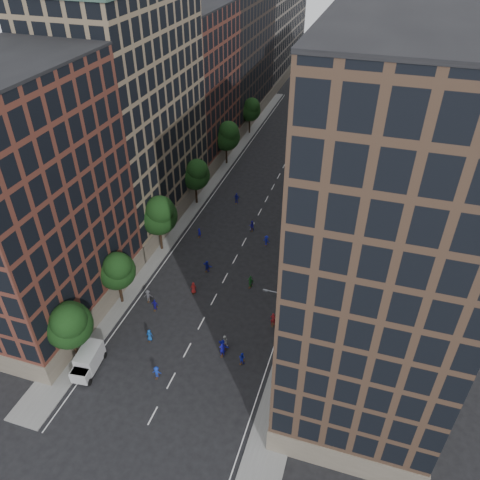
{
  "coord_description": "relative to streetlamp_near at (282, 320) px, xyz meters",
  "views": [
    {
      "loc": [
        16.88,
        -24.08,
        42.09
      ],
      "look_at": [
        0.09,
        29.13,
        2.0
      ],
      "focal_mm": 35.0,
      "sensor_mm": 36.0,
      "label": 1
    }
  ],
  "objects": [
    {
      "name": "ground",
      "position": [
        -10.37,
        28.0,
        -5.17
      ],
      "size": [
        240.0,
        240.0,
        0.0
      ],
      "primitive_type": "plane",
      "color": "black",
      "rests_on": "ground"
    },
    {
      "name": "sidewalk_left",
      "position": [
        -22.37,
        35.5,
        -5.09
      ],
      "size": [
        4.0,
        105.0,
        0.15
      ],
      "primitive_type": "cube",
      "color": "slate",
      "rests_on": "ground"
    },
    {
      "name": "sidewalk_right",
      "position": [
        1.63,
        35.5,
        -5.09
      ],
      "size": [
        4.0,
        105.0,
        0.15
      ],
      "primitive_type": "cube",
      "color": "slate",
      "rests_on": "ground"
    },
    {
      "name": "bldg_left_a",
      "position": [
        -29.37,
        -1.0,
        9.83
      ],
      "size": [
        14.0,
        22.0,
        30.0
      ],
      "primitive_type": "cube",
      "color": "brown",
      "rests_on": "ground"
    },
    {
      "name": "bldg_left_b",
      "position": [
        -29.37,
        23.0,
        11.83
      ],
      "size": [
        14.0,
        26.0,
        34.0
      ],
      "primitive_type": "cube",
      "color": "#7F6C53",
      "rests_on": "ground"
    },
    {
      "name": "bldg_left_c",
      "position": [
        -29.37,
        46.0,
        8.83
      ],
      "size": [
        14.0,
        20.0,
        28.0
      ],
      "primitive_type": "cube",
      "color": "brown",
      "rests_on": "ground"
    },
    {
      "name": "bldg_left_d",
      "position": [
        -29.37,
        70.0,
        10.83
      ],
      "size": [
        14.0,
        28.0,
        32.0
      ],
      "primitive_type": "cube",
      "color": "black",
      "rests_on": "ground"
    },
    {
      "name": "bldg_left_e",
      "position": [
        -29.37,
        104.0,
        7.83
      ],
      "size": [
        14.0,
        40.0,
        26.0
      ],
      "primitive_type": "cube",
      "color": "#6D645A",
      "rests_on": "ground"
    },
    {
      "name": "bldg_right_a",
      "position": [
        8.63,
        3.0,
        12.83
      ],
      "size": [
        14.0,
        30.0,
        36.0
      ],
      "primitive_type": "cube",
      "color": "#443124",
      "rests_on": "ground"
    },
    {
      "name": "bldg_right_b",
      "position": [
        8.63,
        32.0,
        11.33
      ],
      "size": [
        14.0,
        28.0,
        33.0
      ],
      "primitive_type": "cube",
      "color": "#6D645A",
      "rests_on": "ground"
    },
    {
      "name": "bldg_right_c",
      "position": [
        8.63,
        59.0,
        12.33
      ],
      "size": [
        14.0,
        26.0,
        35.0
      ],
      "primitive_type": "cube",
      "color": "#7F6C53",
      "rests_on": "ground"
    },
    {
      "name": "bldg_right_d",
      "position": [
        8.63,
        92.0,
        9.83
      ],
      "size": [
        14.0,
        40.0,
        30.0
      ],
      "primitive_type": "cube",
      "color": "#443124",
      "rests_on": "ground"
    },
    {
      "name": "tree_left_0",
      "position": [
        -21.38,
        -8.15,
        0.79
      ],
      "size": [
        5.2,
        5.2,
        8.83
      ],
      "color": "black",
      "rests_on": "ground"
    },
    {
      "name": "tree_left_1",
      "position": [
        -21.39,
        1.86,
        0.38
      ],
      "size": [
        4.8,
        4.8,
        8.21
      ],
      "color": "black",
      "rests_on": "ground"
    },
    {
      "name": "tree_left_2",
      "position": [
        -21.36,
        13.83,
        1.19
      ],
      "size": [
        5.6,
        5.6,
        9.45
      ],
      "color": "black",
      "rests_on": "ground"
    },
    {
      "name": "tree_left_3",
      "position": [
        -21.38,
        27.85,
        0.65
      ],
      "size": [
        5.0,
        5.0,
        8.58
      ],
      "color": "black",
      "rests_on": "ground"
    },
    {
      "name": "tree_left_4",
      "position": [
        -21.37,
        43.84,
        0.93
      ],
      "size": [
        5.4,
        5.4,
        9.08
      ],
      "color": "black",
      "rests_on": "ground"
    },
    {
      "name": "tree_left_5",
      "position": [
        -21.39,
        59.86,
        0.51
      ],
      "size": [
        4.8,
        4.8,
        8.33
      ],
      "color": "black",
      "rests_on": "ground"
    },
    {
      "name": "tree_right_a",
      "position": [
        1.02,
        35.85,
        0.46
      ],
      "size": [
        5.0,
        5.0,
        8.39
      ],
      "color": "black",
      "rests_on": "ground"
    },
    {
      "name": "tree_right_b",
      "position": [
        1.02,
        55.85,
        0.79
      ],
      "size": [
        5.2,
        5.2,
        8.83
      ],
      "color": "black",
      "rests_on": "ground"
    },
    {
      "name": "streetlamp_near",
      "position": [
        0.0,
        0.0,
        0.0
      ],
      "size": [
        2.64,
        0.22,
        9.06
      ],
      "color": "#595B60",
      "rests_on": "ground"
    },
    {
      "name": "streetlamp_far",
      "position": [
        0.0,
        33.0,
        0.0
      ],
      "size": [
        2.64,
        0.22,
        9.06
      ],
      "color": "#595B60",
      "rests_on": "ground"
    },
    {
      "name": "cargo_van",
      "position": [
        -19.68,
        -8.72,
        -3.87
      ],
      "size": [
        2.63,
        4.84,
        2.47
      ],
      "rotation": [
        0.0,
        0.0,
        0.1
      ],
      "color": "silver",
      "rests_on": "ground"
    },
    {
      "name": "skater_0",
      "position": [
        -15.15,
        -2.89,
        -4.38
      ],
      "size": [
        0.85,
        0.63,
        1.58
      ],
      "primitive_type": "imported",
      "rotation": [
        0.0,
        0.0,
        3.31
      ],
      "color": "#124495",
      "rests_on": "ground"
    },
    {
      "name": "skater_1",
      "position": [
        -6.23,
        -2.45,
        -4.26
      ],
      "size": [
        0.69,
        0.49,
        1.81
      ],
      "primitive_type": "imported",
      "rotation": [
        0.0,
        0.0,
        3.22
      ],
      "color": "#1714A8",
      "rests_on": "ground"
    },
    {
      "name": "skater_2",
      "position": [
        -3.75,
        -2.82,
        -4.41
      ],
      "size": [
        0.87,
        0.76,
        1.51
      ],
      "primitive_type": "imported",
      "rotation": [
        0.0,
        0.0,
        2.85
      ],
      "color": "#1622B4",
      "rests_on": "ground"
    },
    {
      "name": "skater_3",
      "position": [
        -12.02,
        -7.47,
        -4.42
      ],
      "size": [
        1.04,
        0.69,
        1.49
      ],
      "primitive_type": "imported",
      "rotation": [
        0.0,
        0.0,
        3.29
      ],
      "color": "#1534AF",
      "rests_on": "ground"
    },
    {
      "name": "skater_4",
      "position": [
        -16.83,
        1.99,
        -4.38
      ],
      "size": [
        0.93,
        0.39,
        1.58
      ],
      "primitive_type": "imported",
      "rotation": [
        0.0,
        0.0,
        3.15
      ],
      "color": "#191297",
      "rests_on": "ground"
    },
    {
      "name": "skater_5",
      "position": [
        -6.35,
        -1.87,
        -4.32
      ],
      "size": [
        1.63,
        1.1,
        1.69
      ],
      "primitive_type": "imported",
      "rotation": [
        0.0,
        0.0,
        2.72
      ],
      "color": "#161AB6",
      "rests_on": "ground"
    },
    {
      "name": "skater_6",
      "position": [
        -13.35,
        6.4,
        -4.33
      ],
      "size": [
        0.93,
        0.73,
        1.67
      ],
      "primitive_type": "imported",
      "rotation": [
        0.0,
        0.0,
        3.41
      ],
      "color": "#A41C1B",
      "rests_on": "ground"
    },
    {
      "name": "skater_7",
      "position": [
        -1.87,
        3.87,
        -4.22
      ],
      "size": [
        0.69,
        0.45,
        1.89
      ],
      "primitive_type": "imported",
      "rotation": [
        0.0,
        0.0,
        3.14
      ],
      "color": "maroon",
      "rests_on": "ground"
    },
    {
      "name": "skater_8",
      "position": [
        -6.41,
        -1.14,
        -4.34
      ],
      "size": [
        0.97,
        0.86,
        1.65
      ],
      "primitive_type": "imported",
      "rotation": [
        0.0,
        0.0,
        3.48
      ],
      "color": "silver",
      "rests_on": "ground"
    },
    {
      "name": "skater_9",
      "position": [
        -18.4,
        3.2,
        -4.3
      ],
      "size": [
        1.26,
        0.96,
        1.73
      ],
      "primitive_type": "imported",
      "rotation": [
        0.0,
        0.0,
        3.46
      ],
      "color": "#45454A",
      "rests_on": "ground"
    },
    {
      "name": "skater_10",
      "position": [
        -6.48,
        9.82,
        -4.25
      ],
      "size": [
        1.16,
        0.75,
        1.83
      ],
      "primitive_type": "imported",
      "rotation": [
        0.0,
        0.0,
        2.83
      ],
      "color": "#206B29",
      "rests_on": "ground"
    },
    {
      "name": "skater_11",
      "position": [
        -13.27,
        11.25,
        -4.34
      ],
      "size": [
        1.61,
        0.94,
        1.65
      ],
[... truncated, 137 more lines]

